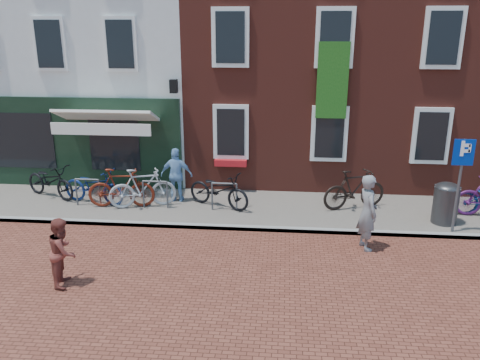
# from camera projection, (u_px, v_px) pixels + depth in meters

# --- Properties ---
(ground) EXTENTS (80.00, 80.00, 0.00)m
(ground) POSITION_uv_depth(u_px,v_px,m) (200.00, 229.00, 12.80)
(ground) COLOR brown
(sidewalk) EXTENTS (24.00, 3.00, 0.10)m
(sidewalk) POSITION_uv_depth(u_px,v_px,m) (243.00, 208.00, 14.12)
(sidewalk) COLOR slate
(sidewalk) RESTS_ON ground
(building_stucco) EXTENTS (8.00, 8.00, 9.00)m
(building_stucco) POSITION_uv_depth(u_px,v_px,m) (99.00, 43.00, 18.51)
(building_stucco) COLOR silver
(building_stucco) RESTS_ON ground
(building_brick_mid) EXTENTS (6.00, 8.00, 10.00)m
(building_brick_mid) POSITION_uv_depth(u_px,v_px,m) (283.00, 29.00, 17.73)
(building_brick_mid) COLOR maroon
(building_brick_mid) RESTS_ON ground
(building_brick_right) EXTENTS (6.00, 8.00, 10.00)m
(building_brick_right) POSITION_uv_depth(u_px,v_px,m) (453.00, 29.00, 17.20)
(building_brick_right) COLOR maroon
(building_brick_right) RESTS_ON ground
(litter_bin) EXTENTS (0.65, 0.65, 1.19)m
(litter_bin) POSITION_uv_depth(u_px,v_px,m) (446.00, 201.00, 12.80)
(litter_bin) COLOR #38393B
(litter_bin) RESTS_ON sidewalk
(parking_sign) EXTENTS (0.50, 0.08, 2.43)m
(parking_sign) POSITION_uv_depth(u_px,v_px,m) (461.00, 169.00, 11.91)
(parking_sign) COLOR #4C4C4F
(parking_sign) RESTS_ON sidewalk
(woman) EXTENTS (0.60, 0.76, 1.85)m
(woman) POSITION_uv_depth(u_px,v_px,m) (368.00, 212.00, 11.46)
(woman) COLOR slate
(woman) RESTS_ON ground
(boy) EXTENTS (0.67, 0.79, 1.45)m
(boy) POSITION_uv_depth(u_px,v_px,m) (63.00, 251.00, 9.93)
(boy) COLOR brown
(boy) RESTS_ON ground
(cafe_person) EXTENTS (0.96, 0.42, 1.62)m
(cafe_person) POSITION_uv_depth(u_px,v_px,m) (177.00, 175.00, 14.34)
(cafe_person) COLOR #7FADDC
(cafe_person) RESTS_ON sidewalk
(bicycle_0) EXTENTS (2.09, 1.47, 1.04)m
(bicycle_0) POSITION_uv_depth(u_px,v_px,m) (50.00, 181.00, 14.76)
(bicycle_0) COLOR black
(bicycle_0) RESTS_ON sidewalk
(bicycle_1) EXTENTS (1.97, 0.76, 1.16)m
(bicycle_1) POSITION_uv_depth(u_px,v_px,m) (121.00, 188.00, 13.94)
(bicycle_1) COLOR #5F1C0E
(bicycle_1) RESTS_ON sidewalk
(bicycle_2) EXTENTS (2.09, 1.14, 1.04)m
(bicycle_2) POSITION_uv_depth(u_px,v_px,m) (94.00, 186.00, 14.27)
(bicycle_2) COLOR navy
(bicycle_2) RESTS_ON sidewalk
(bicycle_3) EXTENTS (2.00, 1.12, 1.16)m
(bicycle_3) POSITION_uv_depth(u_px,v_px,m) (143.00, 188.00, 13.93)
(bicycle_3) COLOR #A5A5A7
(bicycle_3) RESTS_ON sidewalk
(bicycle_4) EXTENTS (2.09, 1.48, 1.04)m
(bicycle_4) POSITION_uv_depth(u_px,v_px,m) (219.00, 190.00, 13.97)
(bicycle_4) COLOR black
(bicycle_4) RESTS_ON sidewalk
(bicycle_5) EXTENTS (1.99, 1.22, 1.16)m
(bicycle_5) POSITION_uv_depth(u_px,v_px,m) (354.00, 189.00, 13.83)
(bicycle_5) COLOR black
(bicycle_5) RESTS_ON sidewalk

